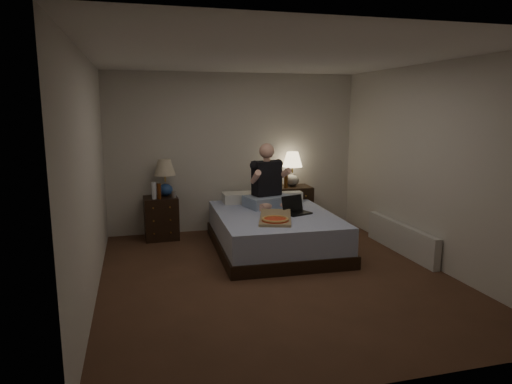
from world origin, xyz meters
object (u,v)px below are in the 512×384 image
object	(u,v)px
lamp_left	(165,178)
radiator	(401,238)
nightstand_right	(293,207)
soda_can	(174,194)
bed	(274,231)
pizza_box	(275,220)
person	(268,175)
nightstand_left	(161,218)
beer_bottle_left	(159,191)
lamp_right	(292,169)
water_bottle	(154,191)
laptop	(298,205)
beer_bottle_right	(286,181)

from	to	relation	value
lamp_left	radiator	bearing A→B (deg)	-27.68
nightstand_right	soda_can	distance (m)	1.99
bed	pizza_box	distance (m)	0.65
person	radiator	size ratio (longest dim) A/B	0.58
nightstand_right	pizza_box	size ratio (longest dim) A/B	0.92
nightstand_left	beer_bottle_left	xyz separation A→B (m)	(-0.02, -0.13, 0.43)
lamp_right	water_bottle	size ratio (longest dim) A/B	2.24
beer_bottle_left	laptop	distance (m)	2.05
pizza_box	soda_can	bearing A→B (deg)	147.57
nightstand_left	pizza_box	distance (m)	2.02
nightstand_right	person	xyz separation A→B (m)	(-0.61, -0.61, 0.63)
nightstand_right	water_bottle	bearing A→B (deg)	-173.42
soda_can	beer_bottle_right	distance (m)	1.78
bed	water_bottle	distance (m)	1.86
nightstand_left	beer_bottle_right	distance (m)	2.03
lamp_left	radiator	distance (m)	3.52
nightstand_left	person	bearing A→B (deg)	-20.56
lamp_left	water_bottle	xyz separation A→B (m)	(-0.18, -0.19, -0.16)
nightstand_left	lamp_left	size ratio (longest dim) A/B	1.14
radiator	nightstand_left	bearing A→B (deg)	154.00
water_bottle	laptop	xyz separation A→B (m)	(1.88, -0.96, -0.13)
nightstand_left	laptop	distance (m)	2.12
beer_bottle_left	pizza_box	size ratio (longest dim) A/B	0.30
nightstand_right	nightstand_left	bearing A→B (deg)	-176.32
soda_can	lamp_right	bearing A→B (deg)	5.73
beer_bottle_right	radiator	bearing A→B (deg)	-52.07
laptop	person	bearing A→B (deg)	94.66
pizza_box	beer_bottle_left	bearing A→B (deg)	153.08
nightstand_left	beer_bottle_right	size ratio (longest dim) A/B	2.78
nightstand_right	pizza_box	bearing A→B (deg)	-115.69
bed	beer_bottle_left	size ratio (longest dim) A/B	9.02
nightstand_right	radiator	size ratio (longest dim) A/B	0.44
pizza_box	water_bottle	bearing A→B (deg)	154.28
lamp_left	laptop	xyz separation A→B (m)	(1.71, -1.15, -0.28)
person	radiator	world-z (taller)	person
pizza_box	beer_bottle_right	bearing A→B (deg)	84.93
beer_bottle_right	pizza_box	world-z (taller)	beer_bottle_right
water_bottle	soda_can	distance (m)	0.30
beer_bottle_right	person	world-z (taller)	person
lamp_right	water_bottle	xyz separation A→B (m)	(-2.21, -0.21, -0.21)
beer_bottle_left	radiator	xyz separation A→B (m)	(3.16, -1.40, -0.55)
soda_can	radiator	size ratio (longest dim) A/B	0.06
lamp_right	water_bottle	world-z (taller)	lamp_right
bed	lamp_right	distance (m)	1.41
nightstand_right	lamp_right	bearing A→B (deg)	-178.78
bed	beer_bottle_left	xyz separation A→B (m)	(-1.52, 0.81, 0.50)
lamp_right	pizza_box	size ratio (longest dim) A/B	0.74
nightstand_left	soda_can	xyz separation A→B (m)	(0.19, -0.10, 0.37)
bed	laptop	bearing A→B (deg)	-23.22
nightstand_right	beer_bottle_right	xyz separation A→B (m)	(-0.18, -0.13, 0.46)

